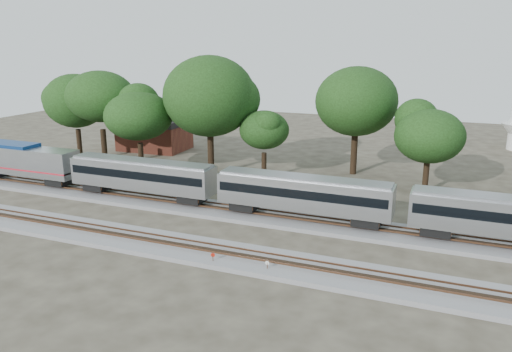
{
  "coord_description": "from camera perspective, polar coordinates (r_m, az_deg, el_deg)",
  "views": [
    {
      "loc": [
        18.29,
        -38.13,
        17.18
      ],
      "look_at": [
        0.92,
        5.0,
        4.59
      ],
      "focal_mm": 35.0,
      "sensor_mm": 36.0,
      "label": 1
    }
  ],
  "objects": [
    {
      "name": "tree_6",
      "position": [
        60.34,
        19.21,
        4.31
      ],
      "size": [
        6.85,
        6.85,
        9.65
      ],
      "color": "black",
      "rests_on": "ground"
    },
    {
      "name": "tree_2",
      "position": [
        66.97,
        -13.28,
        6.69
      ],
      "size": [
        7.93,
        7.93,
        11.18
      ],
      "color": "black",
      "rests_on": "ground"
    },
    {
      "name": "brick_building",
      "position": [
        83.25,
        -11.53,
        4.73
      ],
      "size": [
        10.75,
        7.73,
        5.08
      ],
      "rotation": [
        0.0,
        0.0,
        0.03
      ],
      "color": "brown",
      "rests_on": "ground"
    },
    {
      "name": "switch_lever",
      "position": [
        38.53,
        3.85,
        -11.12
      ],
      "size": [
        0.58,
        0.47,
        0.3
      ],
      "primitive_type": "cube",
      "rotation": [
        0.0,
        0.0,
        -0.41
      ],
      "color": "#512D19",
      "rests_on": "ground"
    },
    {
      "name": "track_far",
      "position": [
        50.69,
        -0.54,
        -4.41
      ],
      "size": [
        160.0,
        5.0,
        0.73
      ],
      "color": "slate",
      "rests_on": "ground"
    },
    {
      "name": "tree_0",
      "position": [
        76.69,
        -19.94,
        8.06
      ],
      "size": [
        9.06,
        9.06,
        12.77
      ],
      "color": "black",
      "rests_on": "ground"
    },
    {
      "name": "ground",
      "position": [
        45.64,
        -3.44,
        -6.99
      ],
      "size": [
        160.0,
        160.0,
        0.0
      ],
      "primitive_type": "plane",
      "color": "#383328",
      "rests_on": "ground"
    },
    {
      "name": "train",
      "position": [
        46.44,
        16.5,
        -3.08
      ],
      "size": [
        106.69,
        3.04,
        4.49
      ],
      "color": "#AFB2B6",
      "rests_on": "ground"
    },
    {
      "name": "tree_4",
      "position": [
        62.96,
        0.94,
        5.27
      ],
      "size": [
        6.51,
        6.51,
        9.18
      ],
      "color": "black",
      "rests_on": "ground"
    },
    {
      "name": "switch_stand_white",
      "position": [
        38.63,
        1.29,
        -10.18
      ],
      "size": [
        0.33,
        0.06,
        1.02
      ],
      "rotation": [
        0.0,
        0.0,
        -0.09
      ],
      "color": "#512D19",
      "rests_on": "ground"
    },
    {
      "name": "switch_stand_red",
      "position": [
        40.04,
        -4.95,
        -9.27
      ],
      "size": [
        0.32,
        0.13,
        1.04
      ],
      "rotation": [
        0.0,
        0.0,
        0.29
      ],
      "color": "#512D19",
      "rests_on": "ground"
    },
    {
      "name": "tree_5",
      "position": [
        66.38,
        11.43,
        8.37
      ],
      "size": [
        9.85,
        9.85,
        13.88
      ],
      "color": "black",
      "rests_on": "ground"
    },
    {
      "name": "tree_1",
      "position": [
        72.33,
        -17.38,
        8.66
      ],
      "size": [
        10.02,
        10.02,
        14.13
      ],
      "color": "black",
      "rests_on": "ground"
    },
    {
      "name": "tree_3",
      "position": [
        64.87,
        -5.34,
        9.06
      ],
      "size": [
        10.55,
        10.55,
        14.87
      ],
      "color": "black",
      "rests_on": "ground"
    },
    {
      "name": "track_near",
      "position": [
        42.28,
        -5.78,
        -8.6
      ],
      "size": [
        160.0,
        5.0,
        0.73
      ],
      "color": "slate",
      "rests_on": "ground"
    }
  ]
}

